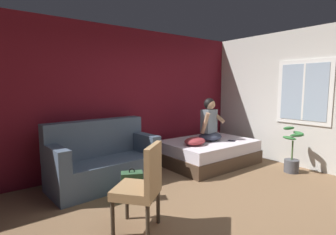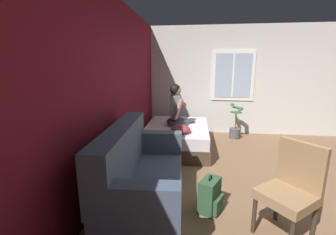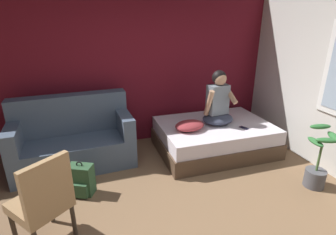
# 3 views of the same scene
# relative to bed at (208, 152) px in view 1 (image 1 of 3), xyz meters

# --- Properties ---
(ground_plane) EXTENTS (40.00, 40.00, 0.00)m
(ground_plane) POSITION_rel_bed_xyz_m (-1.39, -1.69, -0.24)
(ground_plane) COLOR brown
(wall_back_accent) EXTENTS (10.28, 0.16, 2.70)m
(wall_back_accent) POSITION_rel_bed_xyz_m (-1.39, 0.87, 1.11)
(wall_back_accent) COLOR maroon
(wall_back_accent) RESTS_ON ground
(wall_side_with_window) EXTENTS (0.19, 6.36, 2.70)m
(wall_side_with_window) POSITION_rel_bed_xyz_m (1.33, -1.69, 1.12)
(wall_side_with_window) COLOR silver
(wall_side_with_window) RESTS_ON ground
(bed) EXTENTS (1.85, 1.34, 0.48)m
(bed) POSITION_rel_bed_xyz_m (0.00, 0.00, 0.00)
(bed) COLOR #4C3828
(bed) RESTS_ON ground
(couch) EXTENTS (1.75, 0.92, 1.04)m
(couch) POSITION_rel_bed_xyz_m (-2.23, 0.24, 0.16)
(couch) COLOR #47566B
(couch) RESTS_ON ground
(side_chair) EXTENTS (0.65, 0.65, 0.98)m
(side_chair) POSITION_rel_bed_xyz_m (-2.45, -1.34, 0.30)
(side_chair) COLOR #382D23
(side_chair) RESTS_ON ground
(person_seated) EXTENTS (0.58, 0.51, 0.88)m
(person_seated) POSITION_rel_bed_xyz_m (0.05, 0.02, 0.60)
(person_seated) COLOR #383D51
(person_seated) RESTS_ON bed
(backpack) EXTENTS (0.35, 0.32, 0.46)m
(backpack) POSITION_rel_bed_xyz_m (-2.15, -0.59, -0.04)
(backpack) COLOR #2D5133
(backpack) RESTS_ON ground
(throw_pillow) EXTENTS (0.55, 0.46, 0.14)m
(throw_pillow) POSITION_rel_bed_xyz_m (-0.50, -0.11, 0.31)
(throw_pillow) COLOR #993338
(throw_pillow) RESTS_ON bed
(cell_phone) EXTENTS (0.12, 0.16, 0.01)m
(cell_phone) POSITION_rel_bed_xyz_m (0.35, -0.31, 0.25)
(cell_phone) COLOR black
(cell_phone) RESTS_ON bed
(potted_plant) EXTENTS (0.39, 0.37, 0.85)m
(potted_plant) POSITION_rel_bed_xyz_m (0.80, -1.35, 0.07)
(potted_plant) COLOR #4C4C51
(potted_plant) RESTS_ON ground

